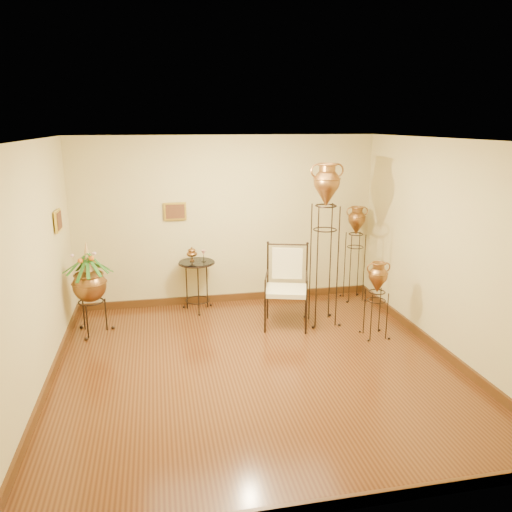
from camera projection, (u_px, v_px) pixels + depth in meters
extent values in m
plane|color=#583114|center=(257.00, 367.00, 6.29)|extent=(5.00, 5.00, 0.00)
cube|color=#462810|center=(228.00, 297.00, 8.63)|extent=(5.00, 0.04, 0.12)
cube|color=#462810|center=(319.00, 506.00, 3.93)|extent=(5.00, 0.04, 0.12)
cube|color=#462810|center=(48.00, 382.00, 5.80)|extent=(0.04, 5.00, 0.12)
cube|color=#462810|center=(436.00, 346.00, 6.75)|extent=(0.04, 5.00, 0.12)
cube|color=gold|center=(175.00, 211.00, 8.05)|extent=(0.36, 0.03, 0.29)
cube|color=gold|center=(58.00, 221.00, 6.76)|extent=(0.03, 0.36, 0.29)
cube|color=beige|center=(286.00, 291.00, 7.43)|extent=(0.73, 0.70, 0.07)
cube|color=beige|center=(287.00, 268.00, 7.34)|extent=(0.45, 0.16, 0.48)
cylinder|color=black|center=(197.00, 262.00, 8.01)|extent=(0.57, 0.57, 0.02)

